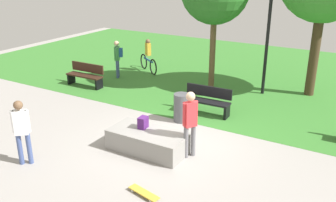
% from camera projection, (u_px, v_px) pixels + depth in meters
% --- Properties ---
extents(ground_plane, '(28.00, 28.00, 0.00)m').
position_uv_depth(ground_plane, '(171.00, 143.00, 10.42)').
color(ground_plane, '#9E9993').
extents(grass_lawn, '(26.60, 12.52, 0.01)m').
position_uv_depth(grass_lawn, '(257.00, 74.00, 16.66)').
color(grass_lawn, '#387A2D').
rests_on(grass_lawn, ground_plane).
extents(concrete_ledge, '(2.11, 1.04, 0.56)m').
position_uv_depth(concrete_ledge, '(148.00, 141.00, 9.91)').
color(concrete_ledge, gray).
rests_on(concrete_ledge, ground_plane).
extents(backpack_on_ledge, '(0.22, 0.29, 0.32)m').
position_uv_depth(backpack_on_ledge, '(143.00, 123.00, 9.96)').
color(backpack_on_ledge, '#4C1E66').
rests_on(backpack_on_ledge, concrete_ledge).
extents(skater_performing_trick, '(0.37, 0.36, 1.69)m').
position_uv_depth(skater_performing_trick, '(21.00, 128.00, 9.01)').
color(skater_performing_trick, '#3F5184').
rests_on(skater_performing_trick, ground_plane).
extents(skater_watching, '(0.34, 0.38, 1.78)m').
position_uv_depth(skater_watching, '(190.00, 119.00, 9.33)').
color(skater_watching, slate).
rests_on(skater_watching, ground_plane).
extents(skateboard_by_ledge, '(0.82, 0.36, 0.08)m').
position_uv_depth(skateboard_by_ledge, '(144.00, 193.00, 8.06)').
color(skateboard_by_ledge, gold).
rests_on(skateboard_by_ledge, ground_plane).
extents(park_bench_far_right, '(1.61, 0.51, 0.91)m').
position_uv_depth(park_bench_far_right, '(207.00, 100.00, 12.26)').
color(park_bench_far_right, black).
rests_on(park_bench_far_right, ground_plane).
extents(park_bench_near_lamppost, '(1.61, 0.49, 0.91)m').
position_uv_depth(park_bench_near_lamppost, '(86.00, 74.00, 15.00)').
color(park_bench_near_lamppost, '#331E14').
rests_on(park_bench_near_lamppost, ground_plane).
extents(lamp_post, '(0.28, 0.28, 4.54)m').
position_uv_depth(lamp_post, '(269.00, 22.00, 13.32)').
color(lamp_post, black).
rests_on(lamp_post, ground_plane).
extents(trash_bin, '(0.50, 0.50, 0.91)m').
position_uv_depth(trash_bin, '(181.00, 108.00, 11.68)').
color(trash_bin, '#4C4C51').
rests_on(trash_bin, ground_plane).
extents(pedestrian_with_backpack, '(0.44, 0.43, 1.61)m').
position_uv_depth(pedestrian_with_backpack, '(118.00, 56.00, 15.94)').
color(pedestrian_with_backpack, '#3F5184').
rests_on(pedestrian_with_backpack, ground_plane).
extents(cyclist_on_bicycle, '(1.55, 1.05, 1.52)m').
position_uv_depth(cyclist_on_bicycle, '(148.00, 58.00, 16.96)').
color(cyclist_on_bicycle, black).
rests_on(cyclist_on_bicycle, ground_plane).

